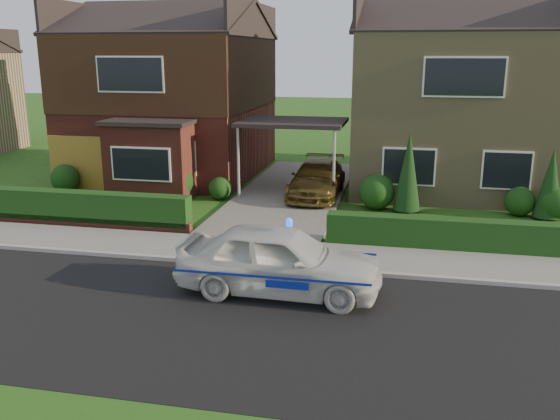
# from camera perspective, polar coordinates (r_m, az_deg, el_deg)

# --- Properties ---
(ground) EXTENTS (120.00, 120.00, 0.00)m
(ground) POSITION_cam_1_polar(r_m,az_deg,el_deg) (12.25, -8.47, -10.23)
(ground) COLOR #274A13
(ground) RESTS_ON ground
(road) EXTENTS (60.00, 6.00, 0.02)m
(road) POSITION_cam_1_polar(r_m,az_deg,el_deg) (12.25, -8.47, -10.23)
(road) COLOR black
(road) RESTS_ON ground
(kerb) EXTENTS (60.00, 0.16, 0.12)m
(kerb) POSITION_cam_1_polar(r_m,az_deg,el_deg) (14.90, -4.45, -5.18)
(kerb) COLOR #9E9993
(kerb) RESTS_ON ground
(sidewalk) EXTENTS (60.00, 2.00, 0.10)m
(sidewalk) POSITION_cam_1_polar(r_m,az_deg,el_deg) (15.85, -3.40, -3.94)
(sidewalk) COLOR slate
(sidewalk) RESTS_ON ground
(driveway) EXTENTS (3.80, 12.00, 0.12)m
(driveway) POSITION_cam_1_polar(r_m,az_deg,el_deg) (22.33, 1.21, 1.70)
(driveway) COLOR #666059
(driveway) RESTS_ON ground
(house_left) EXTENTS (7.50, 9.53, 7.25)m
(house_left) POSITION_cam_1_polar(r_m,az_deg,el_deg) (26.19, -10.32, 11.73)
(house_left) COLOR maroon
(house_left) RESTS_ON ground
(house_right) EXTENTS (7.50, 8.06, 7.25)m
(house_right) POSITION_cam_1_polar(r_m,az_deg,el_deg) (24.47, 16.34, 10.82)
(house_right) COLOR #94825B
(house_right) RESTS_ON ground
(carport_link) EXTENTS (3.80, 3.00, 2.77)m
(carport_link) POSITION_cam_1_polar(r_m,az_deg,el_deg) (21.83, 1.23, 8.32)
(carport_link) COLOR black
(carport_link) RESTS_ON ground
(garage_door) EXTENTS (2.20, 0.10, 2.10)m
(garage_door) POSITION_cam_1_polar(r_m,az_deg,el_deg) (24.07, -19.00, 4.27)
(garage_door) COLOR olive
(garage_door) RESTS_ON ground
(dwarf_wall) EXTENTS (7.70, 0.25, 0.36)m
(dwarf_wall) POSITION_cam_1_polar(r_m,az_deg,el_deg) (19.13, -19.45, -1.07)
(dwarf_wall) COLOR maroon
(dwarf_wall) RESTS_ON ground
(hedge_left) EXTENTS (7.50, 0.55, 0.90)m
(hedge_left) POSITION_cam_1_polar(r_m,az_deg,el_deg) (19.30, -19.18, -1.46)
(hedge_left) COLOR black
(hedge_left) RESTS_ON ground
(hedge_right) EXTENTS (7.50, 0.55, 0.80)m
(hedge_right) POSITION_cam_1_polar(r_m,az_deg,el_deg) (16.65, 17.51, -3.89)
(hedge_right) COLOR black
(hedge_right) RESTS_ON ground
(shrub_left_far) EXTENTS (1.08, 1.08, 1.08)m
(shrub_left_far) POSITION_cam_1_polar(r_m,az_deg,el_deg) (23.91, -19.97, 2.87)
(shrub_left_far) COLOR black
(shrub_left_far) RESTS_ON ground
(shrub_left_mid) EXTENTS (1.32, 1.32, 1.32)m
(shrub_left_mid) POSITION_cam_1_polar(r_m,az_deg,el_deg) (21.70, -10.07, 2.71)
(shrub_left_mid) COLOR black
(shrub_left_mid) RESTS_ON ground
(shrub_left_near) EXTENTS (0.84, 0.84, 0.84)m
(shrub_left_near) POSITION_cam_1_polar(r_m,az_deg,el_deg) (21.49, -5.78, 2.09)
(shrub_left_near) COLOR black
(shrub_left_near) RESTS_ON ground
(shrub_right_near) EXTENTS (1.20, 1.20, 1.20)m
(shrub_right_near) POSITION_cam_1_polar(r_m,az_deg,el_deg) (20.30, 9.30, 1.73)
(shrub_right_near) COLOR black
(shrub_right_near) RESTS_ON ground
(shrub_right_mid) EXTENTS (0.96, 0.96, 0.96)m
(shrub_right_mid) POSITION_cam_1_polar(r_m,az_deg,el_deg) (20.77, 22.07, 0.77)
(shrub_right_mid) COLOR black
(shrub_right_mid) RESTS_ON ground
(shrub_right_far) EXTENTS (1.08, 1.08, 1.08)m
(shrub_right_far) POSITION_cam_1_polar(r_m,az_deg,el_deg) (20.68, 24.94, 0.58)
(shrub_right_far) COLOR black
(shrub_right_far) RESTS_ON ground
(conifer_a) EXTENTS (0.90, 0.90, 2.60)m
(conifer_a) POSITION_cam_1_polar(r_m,az_deg,el_deg) (19.95, 12.23, 3.41)
(conifer_a) COLOR black
(conifer_a) RESTS_ON ground
(conifer_b) EXTENTS (0.90, 0.90, 2.20)m
(conifer_b) POSITION_cam_1_polar(r_m,az_deg,el_deg) (20.51, 24.57, 2.12)
(conifer_b) COLOR black
(conifer_b) RESTS_ON ground
(police_car) EXTENTS (4.13, 4.54, 1.70)m
(police_car) POSITION_cam_1_polar(r_m,az_deg,el_deg) (13.01, -0.08, -4.87)
(police_car) COLOR silver
(police_car) RESTS_ON ground
(driveway_car) EXTENTS (1.77, 4.30, 1.24)m
(driveway_car) POSITION_cam_1_polar(r_m,az_deg,el_deg) (21.52, 3.59, 3.03)
(driveway_car) COLOR brown
(driveway_car) RESTS_ON driveway
(potted_plant_b) EXTENTS (0.45, 0.42, 0.66)m
(potted_plant_b) POSITION_cam_1_polar(r_m,az_deg,el_deg) (21.05, -20.21, 0.71)
(potted_plant_b) COLOR gray
(potted_plant_b) RESTS_ON ground
(potted_plant_c) EXTENTS (0.53, 0.53, 0.69)m
(potted_plant_c) POSITION_cam_1_polar(r_m,az_deg,el_deg) (19.00, -14.75, -0.29)
(potted_plant_c) COLOR gray
(potted_plant_c) RESTS_ON ground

